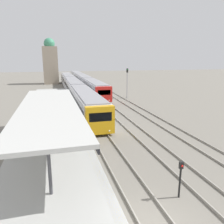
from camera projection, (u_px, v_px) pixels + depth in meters
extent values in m
cube|color=gray|center=(173.00, 223.00, 9.39)|extent=(0.07, 120.00, 0.15)
cube|color=gray|center=(218.00, 214.00, 9.98)|extent=(0.07, 120.00, 0.15)
cube|color=yellow|center=(120.00, 218.00, 8.58)|extent=(0.50, 80.00, 0.01)
cube|color=beige|center=(49.00, 107.00, 15.51)|extent=(4.00, 16.10, 0.20)
cube|color=black|center=(76.00, 108.00, 16.06)|extent=(0.08, 16.10, 0.24)
cylinder|color=#47474C|center=(49.00, 167.00, 9.82)|extent=(0.16, 0.16, 2.68)
cylinder|color=#47474C|center=(50.00, 126.00, 15.85)|extent=(0.16, 0.16, 2.68)
cylinder|color=#47474C|center=(50.00, 107.00, 21.89)|extent=(0.16, 0.16, 2.68)
cylinder|color=#2D2D33|center=(71.00, 133.00, 17.17)|extent=(0.14, 0.14, 0.85)
cylinder|color=#2D2D33|center=(73.00, 133.00, 17.22)|extent=(0.14, 0.14, 0.85)
cube|color=#2D6638|center=(72.00, 124.00, 17.02)|extent=(0.40, 0.22, 0.60)
sphere|color=tan|center=(71.00, 119.00, 16.93)|extent=(0.22, 0.22, 0.22)
cube|color=gold|center=(100.00, 120.00, 19.80)|extent=(2.66, 0.70, 2.57)
cube|color=black|center=(101.00, 117.00, 19.40)|extent=(2.07, 0.04, 0.82)
sphere|color=#EFEACC|center=(92.00, 132.00, 19.51)|extent=(0.16, 0.16, 0.16)
sphere|color=#EFEACC|center=(109.00, 131.00, 19.92)|extent=(0.16, 0.16, 0.16)
cube|color=silver|center=(86.00, 102.00, 27.77)|extent=(2.66, 16.31, 2.57)
cube|color=gray|center=(86.00, 92.00, 27.45)|extent=(2.34, 15.98, 0.12)
cube|color=black|center=(86.00, 100.00, 27.70)|extent=(2.68, 15.01, 0.67)
cylinder|color=black|center=(83.00, 124.00, 22.80)|extent=(0.12, 0.70, 0.70)
cylinder|color=black|center=(104.00, 122.00, 23.38)|extent=(0.12, 0.70, 0.70)
cylinder|color=black|center=(73.00, 104.00, 32.74)|extent=(0.12, 0.70, 0.70)
cylinder|color=black|center=(88.00, 103.00, 33.31)|extent=(0.12, 0.70, 0.70)
cube|color=silver|center=(73.00, 87.00, 43.39)|extent=(2.66, 16.31, 2.57)
cube|color=gray|center=(73.00, 80.00, 43.07)|extent=(2.34, 15.98, 0.12)
cube|color=black|center=(73.00, 85.00, 43.32)|extent=(2.68, 15.01, 0.67)
cylinder|color=black|center=(70.00, 97.00, 38.42)|extent=(0.12, 0.70, 0.70)
cylinder|color=black|center=(83.00, 97.00, 38.99)|extent=(0.12, 0.70, 0.70)
cylinder|color=black|center=(66.00, 89.00, 48.36)|extent=(0.12, 0.70, 0.70)
cylinder|color=black|center=(76.00, 89.00, 48.93)|extent=(0.12, 0.70, 0.70)
cube|color=silver|center=(67.00, 79.00, 59.00)|extent=(2.66, 16.31, 2.57)
cube|color=gray|center=(67.00, 74.00, 58.68)|extent=(2.34, 15.98, 0.12)
cube|color=black|center=(67.00, 78.00, 58.94)|extent=(2.68, 15.01, 0.67)
cylinder|color=black|center=(65.00, 86.00, 54.03)|extent=(0.12, 0.70, 0.70)
cylinder|color=black|center=(74.00, 86.00, 54.61)|extent=(0.12, 0.70, 0.70)
cylinder|color=black|center=(62.00, 82.00, 63.97)|extent=(0.12, 0.70, 0.70)
cylinder|color=black|center=(70.00, 82.00, 64.55)|extent=(0.12, 0.70, 0.70)
cube|color=red|center=(104.00, 94.00, 34.36)|extent=(2.64, 0.70, 2.47)
cube|color=black|center=(104.00, 93.00, 33.97)|extent=(2.06, 0.04, 0.79)
sphere|color=#EFEACC|center=(99.00, 101.00, 34.06)|extent=(0.16, 0.16, 0.16)
sphere|color=#EFEACC|center=(109.00, 100.00, 34.47)|extent=(0.16, 0.16, 0.16)
cube|color=silver|center=(95.00, 88.00, 41.65)|extent=(2.64, 14.85, 2.47)
cube|color=gray|center=(94.00, 81.00, 41.34)|extent=(2.32, 14.55, 0.12)
cube|color=black|center=(94.00, 87.00, 41.58)|extent=(2.66, 13.66, 0.64)
cylinder|color=black|center=(93.00, 99.00, 37.11)|extent=(0.12, 0.70, 0.70)
cylinder|color=black|center=(106.00, 98.00, 37.69)|extent=(0.12, 0.70, 0.70)
cylinder|color=black|center=(85.00, 91.00, 46.16)|extent=(0.12, 0.70, 0.70)
cylinder|color=black|center=(96.00, 90.00, 46.73)|extent=(0.12, 0.70, 0.70)
cube|color=silver|center=(83.00, 81.00, 55.89)|extent=(2.64, 14.85, 2.47)
cube|color=gray|center=(83.00, 76.00, 55.59)|extent=(2.32, 14.55, 0.12)
cube|color=black|center=(83.00, 80.00, 55.83)|extent=(2.66, 13.66, 0.64)
cylinder|color=black|center=(82.00, 88.00, 51.36)|extent=(0.12, 0.70, 0.70)
cylinder|color=black|center=(91.00, 87.00, 51.93)|extent=(0.12, 0.70, 0.70)
cylinder|color=black|center=(77.00, 83.00, 60.41)|extent=(0.12, 0.70, 0.70)
cylinder|color=black|center=(85.00, 83.00, 60.98)|extent=(0.12, 0.70, 0.70)
cube|color=silver|center=(77.00, 76.00, 70.14)|extent=(2.64, 14.85, 2.47)
cube|color=gray|center=(77.00, 72.00, 69.83)|extent=(2.32, 14.55, 0.12)
cube|color=black|center=(77.00, 75.00, 70.07)|extent=(2.66, 13.66, 0.64)
cylinder|color=black|center=(75.00, 81.00, 65.60)|extent=(0.12, 0.70, 0.70)
cylinder|color=black|center=(83.00, 81.00, 66.18)|extent=(0.12, 0.70, 0.70)
cylinder|color=black|center=(72.00, 79.00, 74.65)|extent=(0.12, 0.70, 0.70)
cylinder|color=black|center=(79.00, 78.00, 75.22)|extent=(0.12, 0.70, 0.70)
cylinder|color=black|center=(180.00, 183.00, 11.11)|extent=(0.10, 0.10, 1.63)
cube|color=black|center=(181.00, 165.00, 10.87)|extent=(0.20, 0.14, 0.36)
sphere|color=red|center=(182.00, 166.00, 10.79)|extent=(0.11, 0.11, 0.11)
cylinder|color=gray|center=(127.00, 84.00, 38.90)|extent=(0.14, 0.14, 5.31)
cube|color=black|center=(127.00, 70.00, 38.36)|extent=(0.28, 0.20, 0.70)
sphere|color=green|center=(128.00, 70.00, 38.21)|extent=(0.14, 0.14, 0.14)
cube|color=gray|center=(51.00, 65.00, 61.35)|extent=(4.00, 4.00, 10.23)
sphere|color=#3D8966|center=(49.00, 43.00, 59.94)|extent=(2.95, 2.95, 2.95)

